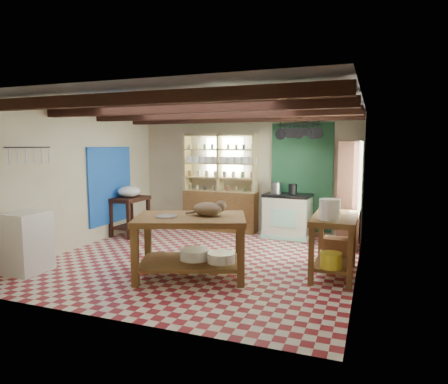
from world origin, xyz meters
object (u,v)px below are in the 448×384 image
at_px(cat, 208,209).
at_px(white_cabinet, 27,242).
at_px(work_table, 191,246).
at_px(right_counter, 334,245).
at_px(prep_table, 130,216).
at_px(stove, 287,216).

bearing_deg(cat, white_cabinet, 167.29).
bearing_deg(work_table, right_counter, 1.65).
height_order(prep_table, white_cabinet, white_cabinet).
bearing_deg(stove, cat, -98.25).
xyz_separation_m(prep_table, right_counter, (4.38, -1.21, 0.03)).
distance_m(white_cabinet, cat, 2.82).
bearing_deg(right_counter, white_cabinet, -161.55).
bearing_deg(white_cabinet, work_table, 15.93).
distance_m(stove, white_cabinet, 4.91).
bearing_deg(right_counter, cat, -159.73).
bearing_deg(right_counter, stove, 117.39).
height_order(stove, white_cabinet, white_cabinet).
distance_m(work_table, white_cabinet, 2.53).
relative_size(right_counter, cat, 2.82).
xyz_separation_m(stove, prep_table, (-3.23, -0.97, -0.05)).
bearing_deg(stove, work_table, -101.66).
relative_size(work_table, cat, 3.57).
xyz_separation_m(work_table, prep_table, (-2.40, 2.01, -0.03)).
height_order(prep_table, cat, cat).
bearing_deg(right_counter, prep_table, 164.10).
bearing_deg(cat, stove, 47.50).
distance_m(stove, right_counter, 2.46).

